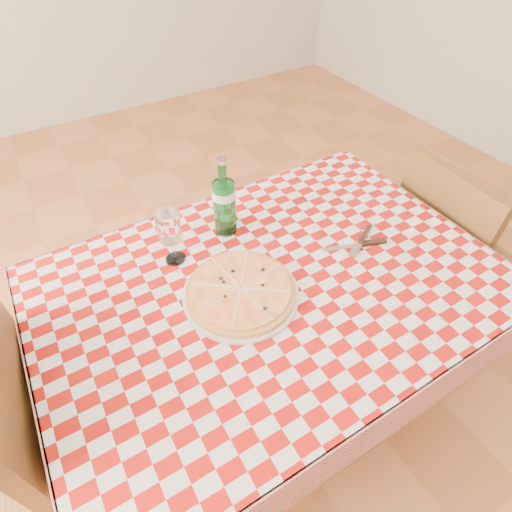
{
  "coord_description": "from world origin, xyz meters",
  "views": [
    {
      "loc": [
        -0.43,
        -0.62,
        1.61
      ],
      "look_at": [
        -0.02,
        0.06,
        0.82
      ],
      "focal_mm": 28.0,
      "sensor_mm": 36.0,
      "label": 1
    }
  ],
  "objects": [
    {
      "name": "cutlery",
      "position": [
        0.31,
        -0.01,
        0.77
      ],
      "size": [
        0.24,
        0.21,
        0.02
      ],
      "primitive_type": null,
      "rotation": [
        0.0,
        0.0,
        0.14
      ],
      "color": "silver",
      "rests_on": "tablecloth"
    },
    {
      "name": "chair_far",
      "position": [
        -0.8,
        0.03,
        0.55
      ],
      "size": [
        0.46,
        0.46,
        0.96
      ],
      "rotation": [
        0.0,
        0.0,
        3.07
      ],
      "color": "brown",
      "rests_on": "ground"
    },
    {
      "name": "tablecloth",
      "position": [
        0.0,
        0.0,
        0.75
      ],
      "size": [
        1.3,
        0.9,
        0.01
      ],
      "primitive_type": "cube",
      "color": "#960F09",
      "rests_on": "dining_table"
    },
    {
      "name": "wine_glass",
      "position": [
        -0.2,
        0.23,
        0.84
      ],
      "size": [
        0.09,
        0.09,
        0.17
      ],
      "primitive_type": null,
      "rotation": [
        0.0,
        0.0,
        0.41
      ],
      "color": "silver",
      "rests_on": "tablecloth"
    },
    {
      "name": "pizza_plate",
      "position": [
        -0.1,
        0.0,
        0.78
      ],
      "size": [
        0.36,
        0.36,
        0.04
      ],
      "primitive_type": null,
      "rotation": [
        0.0,
        0.0,
        0.13
      ],
      "color": "#BB813E",
      "rests_on": "tablecloth"
    },
    {
      "name": "dining_table",
      "position": [
        0.0,
        0.0,
        0.66
      ],
      "size": [
        1.2,
        0.8,
        0.75
      ],
      "color": "brown",
      "rests_on": "ground"
    },
    {
      "name": "water_bottle",
      "position": [
        -0.01,
        0.26,
        0.89
      ],
      "size": [
        0.09,
        0.09,
        0.26
      ],
      "primitive_type": null,
      "rotation": [
        0.0,
        0.0,
        0.24
      ],
      "color": "#1A6A2A",
      "rests_on": "tablecloth"
    },
    {
      "name": "chair_near",
      "position": [
        0.81,
        -0.02,
        0.51
      ],
      "size": [
        0.42,
        0.42,
        0.89
      ],
      "rotation": [
        0.0,
        0.0,
        -0.05
      ],
      "color": "brown",
      "rests_on": "ground"
    }
  ]
}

